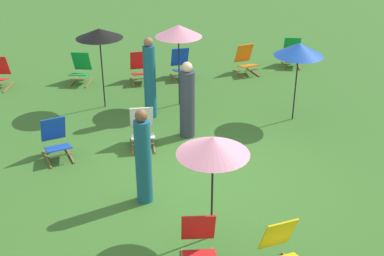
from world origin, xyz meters
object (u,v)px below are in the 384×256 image
Objects in this scene: person_0 at (143,159)px; deckchair_8 at (181,65)px; deckchair_3 at (246,61)px; umbrella_0 at (213,146)px; deckchair_4 at (56,140)px; deckchair_1 at (282,251)px; deckchair_7 at (142,129)px; deckchair_10 at (199,244)px; umbrella_3 at (299,50)px; person_1 at (187,102)px; person_2 at (150,80)px; deckchair_0 at (292,53)px; umbrella_1 at (179,31)px; umbrella_2 at (99,34)px; deckchair_9 at (81,69)px; deckchair_5 at (140,68)px.

deckchair_8 is at bearing -143.21° from person_0.
deckchair_3 is 0.48× the size of umbrella_0.
deckchair_1 is at bearing -65.79° from deckchair_4.
deckchair_7 is at bearing -9.11° from deckchair_4.
umbrella_3 reaches higher than deckchair_10.
deckchair_10 is at bearing -118.56° from umbrella_0.
deckchair_7 is at bearing -117.66° from person_1.
person_1 reaches higher than deckchair_4.
person_1 is 0.88× the size of person_2.
deckchair_0 is 0.43× the size of umbrella_1.
deckchair_7 is at bearing -114.00° from deckchair_8.
person_0 reaches higher than deckchair_4.
deckchair_0 is at bearing 60.81° from umbrella_0.
umbrella_2 is (-4.04, -1.64, 1.45)m from deckchair_3.
deckchair_9 is (-1.27, 3.95, 0.00)m from deckchair_7.
person_2 is at bearing -135.95° from person_0.
deckchair_5 is 2.43m from umbrella_1.
deckchair_0 is 4.57m from deckchair_5.
deckchair_10 is 5.22m from person_2.
deckchair_0 is at bearing 17.82° from deckchair_9.
umbrella_1 is at bearing 128.44° from person_2.
umbrella_2 reaches higher than deckchair_8.
umbrella_1 reaches higher than umbrella_3.
umbrella_0 is 0.90× the size of umbrella_2.
deckchair_3 is 1.00× the size of deckchair_10.
umbrella_3 is (-1.33, -3.57, 1.30)m from deckchair_0.
deckchair_10 is 0.44× the size of person_2.
deckchair_0 and deckchair_4 have the same top height.
person_0 is (-0.17, -2.03, 0.45)m from deckchair_7.
umbrella_1 reaches higher than person_0.
deckchair_7 is (-4.86, -4.17, 0.00)m from deckchair_0.
person_2 is (-0.66, 1.13, 0.12)m from person_1.
deckchair_9 is at bearing 167.46° from deckchair_3.
deckchair_3 is at bearing -3.00° from deckchair_8.
deckchair_1 is 1.16m from deckchair_10.
person_0 is at bearing -82.73° from umbrella_2.
deckchair_7 is 0.97× the size of deckchair_9.
umbrella_0 is at bearing 6.93° from person_2.
umbrella_2 is 1.16× the size of person_1.
deckchair_0 is 0.45× the size of person_2.
person_2 is (0.02, -2.33, 0.54)m from deckchair_5.
person_0 reaches higher than person_1.
deckchair_1 is at bearing -49.86° from umbrella_0.
umbrella_1 is 4.29m from person_0.
deckchair_8 is (1.47, 3.79, 0.00)m from deckchair_7.
deckchair_8 is 2.40m from umbrella_1.
person_0 is 2.55m from person_1.
deckchair_3 is at bearing 76.57° from deckchair_10.
umbrella_1 is at bearing 21.85° from deckchair_4.
deckchair_3 is at bearing -0.26° from deckchair_5.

